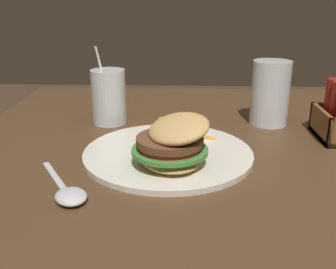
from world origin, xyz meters
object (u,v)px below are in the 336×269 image
Objects in this scene: beer_glass at (270,96)px; juice_glass at (109,98)px; meal_plate_near at (170,148)px; spoon at (69,195)px.

juice_glass is at bearing -89.20° from beer_glass.
spoon is at bearing -45.82° from meal_plate_near.
spoon is (0.36, -0.36, -0.06)m from beer_glass.
beer_glass is at bearing 103.04° from spoon.
meal_plate_near is 1.91× the size of spoon.
juice_glass is at bearing -146.11° from meal_plate_near.
beer_glass reaches higher than meal_plate_near.
beer_glass reaches higher than spoon.
beer_glass is 0.86× the size of spoon.
meal_plate_near is at bearing 33.89° from juice_glass.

